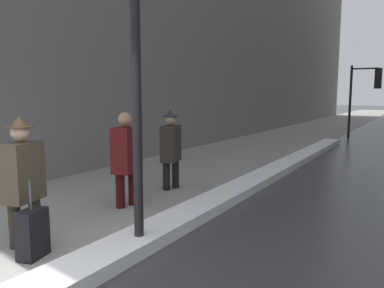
# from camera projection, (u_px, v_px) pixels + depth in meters

# --- Properties ---
(sidewalk_slab) EXTENTS (4.00, 80.00, 0.01)m
(sidewalk_slab) POSITION_uv_depth(u_px,v_px,m) (286.00, 138.00, 17.20)
(sidewalk_slab) COLOR gray
(sidewalk_slab) RESTS_ON ground
(snow_bank_curb) EXTENTS (0.59, 15.55, 0.17)m
(snow_bank_curb) POSITION_uv_depth(u_px,v_px,m) (267.00, 175.00, 8.82)
(snow_bank_curb) COLOR white
(snow_bank_curb) RESTS_ON ground
(traffic_light_near) EXTENTS (1.31, 0.38, 3.30)m
(traffic_light_near) POSITION_uv_depth(u_px,v_px,m) (368.00, 86.00, 16.84)
(traffic_light_near) COLOR black
(traffic_light_near) RESTS_ON ground
(pedestrian_in_fedora) EXTENTS (0.43, 0.58, 1.69)m
(pedestrian_in_fedora) POSITION_uv_depth(u_px,v_px,m) (23.00, 176.00, 4.76)
(pedestrian_in_fedora) COLOR #2A241B
(pedestrian_in_fedora) RESTS_ON ground
(pedestrian_with_shoulder_bag) EXTENTS (0.45, 0.77, 1.66)m
(pedestrian_with_shoulder_bag) POSITION_uv_depth(u_px,v_px,m) (126.00, 155.00, 6.46)
(pedestrian_with_shoulder_bag) COLOR #340C0C
(pedestrian_with_shoulder_bag) RESTS_ON ground
(pedestrian_nearside) EXTENTS (0.42, 0.57, 1.66)m
(pedestrian_nearside) POSITION_uv_depth(u_px,v_px,m) (171.00, 146.00, 7.68)
(pedestrian_nearside) COLOR black
(pedestrian_nearside) RESTS_ON ground
(rolling_suitcase) EXTENTS (0.31, 0.41, 0.95)m
(rolling_suitcase) POSITION_uv_depth(u_px,v_px,m) (33.00, 234.00, 4.45)
(rolling_suitcase) COLOR black
(rolling_suitcase) RESTS_ON ground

